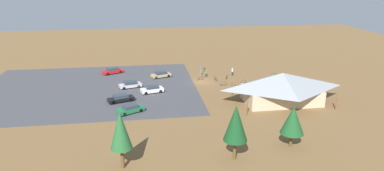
{
  "coord_description": "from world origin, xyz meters",
  "views": [
    {
      "loc": [
        12.2,
        69.58,
        21.87
      ],
      "look_at": [
        2.73,
        5.92,
        1.2
      ],
      "focal_mm": 32.35,
      "sensor_mm": 36.0,
      "label": 1
    }
  ],
  "objects": [
    {
      "name": "bicycle_silver_edge_north",
      "position": [
        -8.62,
        2.86,
        0.4
      ],
      "size": [
        1.4,
        1.09,
        0.91
      ],
      "color": "black",
      "rests_on": "ground"
    },
    {
      "name": "pine_midwest",
      "position": [
        -6.89,
        30.53,
        3.81
      ],
      "size": [
        3.09,
        3.09,
        5.7
      ],
      "color": "brown",
      "rests_on": "ground"
    },
    {
      "name": "bicycle_white_yard_front",
      "position": [
        -11.53,
        3.56,
        0.35
      ],
      "size": [
        0.75,
        1.57,
        0.77
      ],
      "color": "black",
      "rests_on": "ground"
    },
    {
      "name": "bike_pavilion",
      "position": [
        -12.16,
        14.24,
        3.08
      ],
      "size": [
        16.03,
        10.29,
        5.44
      ],
      "color": "#C6B28E",
      "rests_on": "ground"
    },
    {
      "name": "visitor_at_bikes",
      "position": [
        -1.86,
        -3.58,
        0.85
      ],
      "size": [
        0.36,
        0.36,
        1.64
      ],
      "color": "#2D3347",
      "rests_on": "ground"
    },
    {
      "name": "visitor_near_lot",
      "position": [
        -16.6,
        2.68,
        0.96
      ],
      "size": [
        0.36,
        0.36,
        1.83
      ],
      "color": "#2D3347",
      "rests_on": "ground"
    },
    {
      "name": "bicycle_orange_mid_cluster",
      "position": [
        -4.25,
        3.19,
        0.37
      ],
      "size": [
        1.69,
        0.48,
        0.84
      ],
      "color": "black",
      "rests_on": "ground"
    },
    {
      "name": "bicycle_purple_near_porch",
      "position": [
        -3.39,
        -0.42,
        0.36
      ],
      "size": [
        0.51,
        1.64,
        0.84
      ],
      "color": "black",
      "rests_on": "ground"
    },
    {
      "name": "pine_far_east",
      "position": [
        14.99,
        32.68,
        4.89
      ],
      "size": [
        2.53,
        2.53,
        7.27
      ],
      "color": "brown",
      "rests_on": "ground"
    },
    {
      "name": "car_red_front_row",
      "position": [
        19.04,
        -9.32,
        0.73
      ],
      "size": [
        4.88,
        3.69,
        1.36
      ],
      "color": "red",
      "rests_on": "parking_lot_asphalt"
    },
    {
      "name": "lot_sign",
      "position": [
        -0.68,
        -4.39,
        1.41
      ],
      "size": [
        0.56,
        0.08,
        2.2
      ],
      "color": "#99999E",
      "rests_on": "ground"
    },
    {
      "name": "car_tan_far_end",
      "position": [
        8.17,
        -4.54,
        0.73
      ],
      "size": [
        4.68,
        3.17,
        1.37
      ],
      "color": "tan",
      "rests_on": "parking_lot_asphalt"
    },
    {
      "name": "car_green_near_entry",
      "position": [
        14.44,
        15.47,
        0.73
      ],
      "size": [
        4.68,
        3.64,
        1.35
      ],
      "color": "#1E6B3D",
      "rests_on": "parking_lot_asphalt"
    },
    {
      "name": "car_silver_end_stall",
      "position": [
        14.76,
        1.93,
        0.74
      ],
      "size": [
        4.74,
        2.94,
        1.39
      ],
      "color": "#BCBCC1",
      "rests_on": "parking_lot_asphalt"
    },
    {
      "name": "ground",
      "position": [
        0.0,
        0.0,
        0.0
      ],
      "size": [
        160.0,
        160.0,
        0.0
      ],
      "primitive_type": "plane",
      "color": "brown",
      "rests_on": "ground"
    },
    {
      "name": "bicycle_yellow_edge_south",
      "position": [
        -7.26,
        4.15,
        0.39
      ],
      "size": [
        1.66,
        0.7,
        0.88
      ],
      "color": "black",
      "rests_on": "ground"
    },
    {
      "name": "bicycle_green_near_sign",
      "position": [
        -17.18,
        -1.5,
        0.4
      ],
      "size": [
        1.6,
        0.76,
        0.86
      ],
      "color": "black",
      "rests_on": "ground"
    },
    {
      "name": "car_black_aisle_side",
      "position": [
        16.28,
        9.96,
        0.72
      ],
      "size": [
        4.95,
        3.21,
        1.34
      ],
      "color": "black",
      "rests_on": "parking_lot_asphalt"
    },
    {
      "name": "car_white_inner_stall",
      "position": [
        10.52,
        5.73,
        0.74
      ],
      "size": [
        4.6,
        2.83,
        1.37
      ],
      "color": "white",
      "rests_on": "parking_lot_asphalt"
    },
    {
      "name": "parking_lot_asphalt",
      "position": [
        22.97,
        1.35,
        0.03
      ],
      "size": [
        42.78,
        34.56,
        0.05
      ],
      "primitive_type": "cube",
      "color": "#424247",
      "rests_on": "ground"
    },
    {
      "name": "trash_bin",
      "position": [
        -2.31,
        -8.05,
        0.45
      ],
      "size": [
        0.6,
        0.6,
        0.9
      ],
      "primitive_type": "cylinder",
      "color": "brown",
      "rests_on": "ground"
    },
    {
      "name": "pine_center",
      "position": [
        1.39,
        32.64,
        4.86
      ],
      "size": [
        2.95,
        2.95,
        7.17
      ],
      "color": "brown",
      "rests_on": "ground"
    },
    {
      "name": "bicycle_red_yard_center",
      "position": [
        -0.29,
        -1.5,
        0.35
      ],
      "size": [
        1.61,
        0.73,
        0.77
      ],
      "color": "black",
      "rests_on": "ground"
    },
    {
      "name": "visitor_crossing_yard",
      "position": [
        -7.94,
        -3.69,
        0.98
      ],
      "size": [
        0.39,
        0.4,
        1.86
      ],
      "color": "#2D3347",
      "rests_on": "ground"
    },
    {
      "name": "bicycle_blue_lone_east",
      "position": [
        -6.11,
        -1.48,
        0.36
      ],
      "size": [
        0.79,
        1.59,
        0.82
      ],
      "color": "black",
      "rests_on": "ground"
    }
  ]
}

